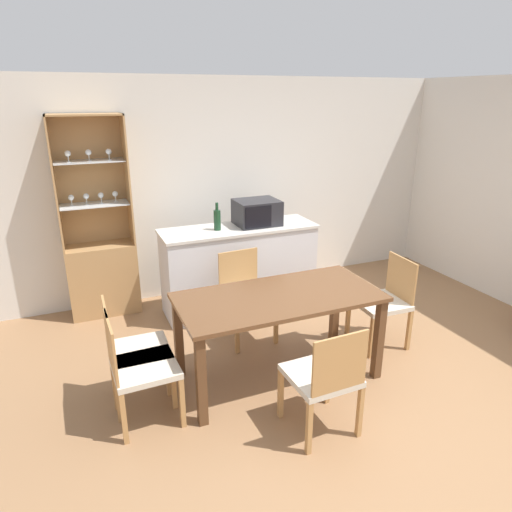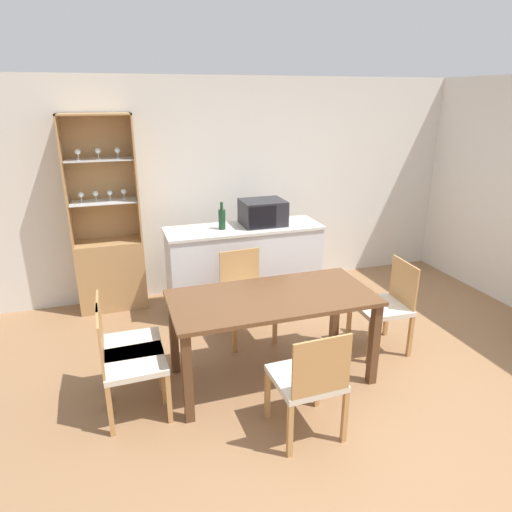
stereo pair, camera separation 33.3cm
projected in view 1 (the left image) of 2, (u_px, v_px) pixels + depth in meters
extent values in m
plane|color=#936B47|center=(367.00, 392.00, 3.80)|extent=(18.00, 18.00, 0.00)
cube|color=silver|center=(249.00, 186.00, 5.66)|extent=(6.80, 0.06, 2.55)
cube|color=silver|center=(239.00, 269.00, 5.17)|extent=(1.70, 0.53, 0.94)
cube|color=beige|center=(239.00, 229.00, 5.01)|extent=(1.73, 0.56, 0.03)
cube|color=tan|center=(104.00, 279.00, 5.09)|extent=(0.74, 0.37, 0.79)
cube|color=tan|center=(91.00, 180.00, 4.88)|extent=(0.74, 0.02, 1.37)
cube|color=tan|center=(55.00, 185.00, 4.60)|extent=(0.02, 0.37, 1.37)
cube|color=tan|center=(127.00, 180.00, 4.86)|extent=(0.02, 0.37, 1.37)
cube|color=tan|center=(84.00, 115.00, 4.51)|extent=(0.74, 0.37, 0.02)
cube|color=white|center=(95.00, 204.00, 4.81)|extent=(0.69, 0.32, 0.01)
cube|color=white|center=(89.00, 161.00, 4.66)|extent=(0.69, 0.32, 0.01)
cylinder|color=white|center=(72.00, 205.00, 4.74)|extent=(0.04, 0.04, 0.01)
cylinder|color=white|center=(72.00, 202.00, 4.73)|extent=(0.01, 0.01, 0.06)
sphere|color=white|center=(71.00, 198.00, 4.71)|extent=(0.06, 0.06, 0.06)
cylinder|color=white|center=(69.00, 162.00, 4.56)|extent=(0.04, 0.04, 0.01)
cylinder|color=white|center=(68.00, 159.00, 4.55)|extent=(0.01, 0.01, 0.06)
sphere|color=white|center=(68.00, 153.00, 4.53)|extent=(0.06, 0.06, 0.06)
cylinder|color=white|center=(87.00, 204.00, 4.80)|extent=(0.04, 0.04, 0.01)
cylinder|color=white|center=(87.00, 201.00, 4.79)|extent=(0.01, 0.01, 0.06)
sphere|color=white|center=(86.00, 196.00, 4.77)|extent=(0.06, 0.06, 0.06)
cylinder|color=white|center=(89.00, 160.00, 4.65)|extent=(0.04, 0.04, 0.01)
cylinder|color=white|center=(89.00, 157.00, 4.64)|extent=(0.01, 0.01, 0.06)
sphere|color=white|center=(88.00, 152.00, 4.62)|extent=(0.06, 0.06, 0.06)
cylinder|color=white|center=(102.00, 203.00, 4.85)|extent=(0.04, 0.04, 0.01)
cylinder|color=white|center=(101.00, 200.00, 4.84)|extent=(0.01, 0.01, 0.06)
sphere|color=white|center=(101.00, 195.00, 4.83)|extent=(0.06, 0.06, 0.06)
cylinder|color=white|center=(109.00, 160.00, 4.71)|extent=(0.04, 0.04, 0.01)
cylinder|color=white|center=(109.00, 157.00, 4.70)|extent=(0.01, 0.01, 0.06)
sphere|color=white|center=(109.00, 152.00, 4.69)|extent=(0.06, 0.06, 0.06)
cylinder|color=white|center=(116.00, 201.00, 4.92)|extent=(0.04, 0.04, 0.01)
cylinder|color=white|center=(116.00, 199.00, 4.91)|extent=(0.01, 0.01, 0.06)
sphere|color=white|center=(115.00, 194.00, 4.89)|extent=(0.06, 0.06, 0.06)
cube|color=brown|center=(279.00, 297.00, 3.78)|extent=(1.69, 0.82, 0.03)
cube|color=brown|center=(201.00, 381.00, 3.32)|extent=(0.07, 0.07, 0.74)
cube|color=brown|center=(379.00, 339.00, 3.89)|extent=(0.07, 0.07, 0.74)
cube|color=brown|center=(178.00, 337.00, 3.93)|extent=(0.07, 0.07, 0.74)
cube|color=brown|center=(335.00, 306.00, 4.50)|extent=(0.07, 0.07, 0.74)
cube|color=beige|center=(321.00, 375.00, 3.27)|extent=(0.47, 0.47, 0.05)
cube|color=#B7844C|center=(340.00, 363.00, 3.00)|extent=(0.42, 0.03, 0.41)
cube|color=#B7844C|center=(281.00, 393.00, 3.44)|extent=(0.04, 0.04, 0.42)
cube|color=#B7844C|center=(328.00, 380.00, 3.61)|extent=(0.04, 0.04, 0.42)
cube|color=#B7844C|center=(309.00, 428.00, 3.08)|extent=(0.04, 0.04, 0.42)
cube|color=#B7844C|center=(360.00, 412.00, 3.25)|extent=(0.04, 0.04, 0.42)
cube|color=beige|center=(380.00, 303.00, 4.41)|extent=(0.48, 0.48, 0.05)
cube|color=#B7844C|center=(401.00, 278.00, 4.40)|extent=(0.04, 0.42, 0.41)
cube|color=#B7844C|center=(372.00, 338.00, 4.23)|extent=(0.04, 0.04, 0.42)
cube|color=#B7844C|center=(348.00, 318.00, 4.60)|extent=(0.04, 0.04, 0.42)
cube|color=#B7844C|center=(409.00, 330.00, 4.37)|extent=(0.04, 0.04, 0.42)
cube|color=#B7844C|center=(383.00, 312.00, 4.74)|extent=(0.04, 0.04, 0.42)
cube|color=beige|center=(248.00, 299.00, 4.50)|extent=(0.49, 0.49, 0.05)
cube|color=#B7844C|center=(238.00, 270.00, 4.61)|extent=(0.42, 0.04, 0.41)
cube|color=#B7844C|center=(276.00, 324.00, 4.49)|extent=(0.04, 0.04, 0.42)
cube|color=#B7844C|center=(237.00, 333.00, 4.31)|extent=(0.04, 0.04, 0.42)
cube|color=#B7844C|center=(257.00, 307.00, 4.84)|extent=(0.04, 0.04, 0.42)
cube|color=#B7844C|center=(221.00, 315.00, 4.67)|extent=(0.04, 0.04, 0.42)
cube|color=beige|center=(145.00, 368.00, 3.36)|extent=(0.47, 0.47, 0.05)
cube|color=#B7844C|center=(111.00, 347.00, 3.20)|extent=(0.03, 0.42, 0.41)
cube|color=#B7844C|center=(168.00, 373.00, 3.70)|extent=(0.04, 0.04, 0.42)
cube|color=#B7844C|center=(182.00, 403.00, 3.34)|extent=(0.04, 0.04, 0.42)
cube|color=#B7844C|center=(115.00, 386.00, 3.54)|extent=(0.04, 0.04, 0.42)
cube|color=#B7844C|center=(124.00, 419.00, 3.18)|extent=(0.04, 0.04, 0.42)
cube|color=beige|center=(140.00, 351.00, 3.57)|extent=(0.46, 0.46, 0.05)
cube|color=#B7844C|center=(107.00, 331.00, 3.42)|extent=(0.02, 0.42, 0.41)
cube|color=#B7844C|center=(163.00, 358.00, 3.91)|extent=(0.04, 0.04, 0.42)
cube|color=#B7844C|center=(174.00, 385.00, 3.54)|extent=(0.04, 0.04, 0.42)
cube|color=#B7844C|center=(112.00, 368.00, 3.76)|extent=(0.04, 0.04, 0.42)
cube|color=#B7844C|center=(118.00, 398.00, 3.39)|extent=(0.04, 0.04, 0.42)
cube|color=#232328|center=(257.00, 212.00, 5.08)|extent=(0.47, 0.40, 0.28)
cube|color=black|center=(259.00, 217.00, 4.88)|extent=(0.30, 0.01, 0.24)
cylinder|color=#193D23|center=(217.00, 220.00, 4.87)|extent=(0.07, 0.07, 0.22)
cylinder|color=#193D23|center=(217.00, 207.00, 4.82)|extent=(0.03, 0.03, 0.08)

